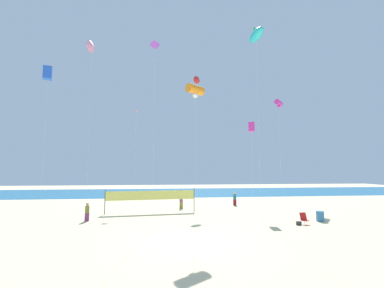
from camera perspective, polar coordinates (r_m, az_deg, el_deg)
ground_plane at (r=16.94m, az=-0.22°, el=-20.23°), size 120.00×120.00×0.00m
ocean_band at (r=51.66m, az=-4.57°, el=-10.21°), size 120.00×20.00×0.01m
beachgoer_olive_shirt at (r=24.87m, az=-21.40°, el=-13.19°), size 0.35×0.35×1.52m
beachgoer_plum_shirt at (r=30.43m, az=-2.31°, el=-11.94°), size 0.37×0.37×1.63m
beachgoer_teal_shirt at (r=33.46m, az=9.07°, el=-11.32°), size 0.37×0.37×1.60m
folding_beach_chair at (r=23.76m, az=22.73°, el=-14.37°), size 0.52×0.65×0.89m
trash_barrel at (r=25.61m, az=25.59°, el=-13.69°), size 0.63×0.63×0.83m
volleyball_net at (r=27.79m, az=-8.68°, el=-10.91°), size 8.92×1.09×2.40m
beach_handbag at (r=23.28m, az=21.76°, el=-15.39°), size 0.37×0.19×0.30m
kite_red_diamond at (r=33.32m, az=-11.80°, el=6.41°), size 0.68×0.68×11.54m
kite_violet_diamond at (r=23.96m, az=-7.88°, el=19.73°), size 0.75×0.75×14.95m
kite_orange_tube at (r=21.30m, az=0.68°, el=11.37°), size 1.59×1.45×10.88m
kite_cyan_inflatable at (r=27.25m, az=13.51°, el=21.60°), size 1.04×2.58×17.35m
kite_red_delta at (r=37.81m, az=1.11°, el=13.44°), size 1.06×0.75×17.14m
kite_blue_box at (r=33.22m, az=-28.37°, el=13.12°), size 1.07×1.07×15.22m
kite_magenta_tube at (r=37.94m, az=17.95°, el=8.24°), size 1.63×1.75×13.52m
kite_pink_delta at (r=34.53m, az=-20.47°, el=18.86°), size 0.94×1.45×19.06m
kite_magenta_box at (r=28.92m, az=12.52°, el=3.55°), size 0.74×0.74×9.28m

